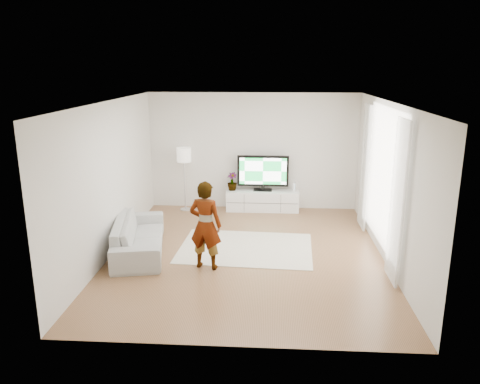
# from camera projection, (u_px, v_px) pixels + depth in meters

# --- Properties ---
(floor) EXTENTS (6.00, 6.00, 0.00)m
(floor) POSITION_uv_depth(u_px,v_px,m) (247.00, 254.00, 8.75)
(floor) COLOR #956543
(floor) RESTS_ON ground
(ceiling) EXTENTS (6.00, 6.00, 0.00)m
(ceiling) POSITION_uv_depth(u_px,v_px,m) (247.00, 102.00, 8.01)
(ceiling) COLOR white
(ceiling) RESTS_ON wall_back
(wall_left) EXTENTS (0.02, 6.00, 2.80)m
(wall_left) POSITION_uv_depth(u_px,v_px,m) (110.00, 179.00, 8.54)
(wall_left) COLOR silver
(wall_left) RESTS_ON floor
(wall_right) EXTENTS (0.02, 6.00, 2.80)m
(wall_right) POSITION_uv_depth(u_px,v_px,m) (389.00, 183.00, 8.23)
(wall_right) COLOR silver
(wall_right) RESTS_ON floor
(wall_back) EXTENTS (5.00, 0.02, 2.80)m
(wall_back) POSITION_uv_depth(u_px,v_px,m) (253.00, 152.00, 11.27)
(wall_back) COLOR silver
(wall_back) RESTS_ON floor
(wall_front) EXTENTS (5.00, 0.02, 2.80)m
(wall_front) POSITION_uv_depth(u_px,v_px,m) (234.00, 242.00, 5.49)
(wall_front) COLOR silver
(wall_front) RESTS_ON floor
(window) EXTENTS (0.01, 2.60, 2.50)m
(window) POSITION_uv_depth(u_px,v_px,m) (384.00, 177.00, 8.50)
(window) COLOR white
(window) RESTS_ON wall_right
(curtain_near) EXTENTS (0.04, 0.70, 2.60)m
(curtain_near) POSITION_uv_depth(u_px,v_px,m) (397.00, 202.00, 7.28)
(curtain_near) COLOR white
(curtain_near) RESTS_ON floor
(curtain_far) EXTENTS (0.04, 0.70, 2.60)m
(curtain_far) POSITION_uv_depth(u_px,v_px,m) (365.00, 167.00, 9.79)
(curtain_far) COLOR white
(curtain_far) RESTS_ON floor
(media_console) EXTENTS (1.74, 0.49, 0.49)m
(media_console) POSITION_uv_depth(u_px,v_px,m) (263.00, 200.00, 11.33)
(media_console) COLOR white
(media_console) RESTS_ON floor
(television) EXTENTS (1.23, 0.24, 0.85)m
(television) POSITION_uv_depth(u_px,v_px,m) (263.00, 172.00, 11.17)
(television) COLOR black
(television) RESTS_ON media_console
(game_console) EXTENTS (0.08, 0.17, 0.23)m
(game_console) POSITION_uv_depth(u_px,v_px,m) (295.00, 187.00, 11.19)
(game_console) COLOR white
(game_console) RESTS_ON media_console
(potted_plant) EXTENTS (0.27, 0.27, 0.43)m
(potted_plant) POSITION_uv_depth(u_px,v_px,m) (232.00, 182.00, 11.26)
(potted_plant) COLOR #3F7238
(potted_plant) RESTS_ON media_console
(rug) EXTENTS (2.61, 1.95, 0.01)m
(rug) POSITION_uv_depth(u_px,v_px,m) (246.00, 248.00, 9.01)
(rug) COLOR beige
(rug) RESTS_ON floor
(player) EXTENTS (0.63, 0.48, 1.54)m
(player) POSITION_uv_depth(u_px,v_px,m) (206.00, 225.00, 7.94)
(player) COLOR #334772
(player) RESTS_ON rug
(sofa) EXTENTS (1.28, 2.32, 0.64)m
(sofa) POSITION_uv_depth(u_px,v_px,m) (139.00, 236.00, 8.77)
(sofa) COLOR #ABABA7
(sofa) RESTS_ON floor
(floor_lamp) EXTENTS (0.34, 0.34, 1.53)m
(floor_lamp) POSITION_uv_depth(u_px,v_px,m) (184.00, 158.00, 11.09)
(floor_lamp) COLOR silver
(floor_lamp) RESTS_ON floor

